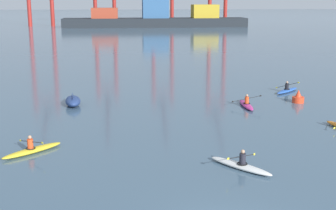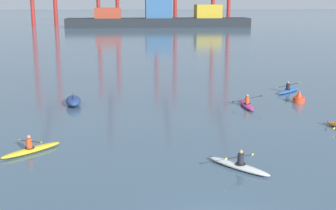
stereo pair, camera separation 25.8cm
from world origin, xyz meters
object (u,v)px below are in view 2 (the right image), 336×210
Objects in this scene: capsized_dinghy at (73,101)px; kayak_blue at (288,90)px; kayak_yellow at (31,149)px; kayak_magenta at (247,104)px; kayak_white at (239,165)px; channel_buoy at (299,98)px; container_barge at (160,19)px.

capsized_dinghy is 0.93× the size of kayak_blue.
kayak_yellow and kayak_magenta have the same top height.
kayak_yellow reaches higher than capsized_dinghy.
channel_buoy is at bearing 58.57° from kayak_white.
container_barge is 18.61× the size of kayak_yellow.
kayak_yellow is 23.22m from kayak_blue.
kayak_magenta is (13.75, 8.88, -0.00)m from kayak_yellow.
kayak_white is (-5.01, -115.21, -2.23)m from container_barge.
capsized_dinghy is 17.11m from channel_buoy.
kayak_magenta reaches higher than capsized_dinghy.
container_barge reaches higher than capsized_dinghy.
kayak_magenta is at bearing 32.86° from kayak_yellow.
kayak_blue is (18.70, 13.77, 0.00)m from kayak_yellow.
capsized_dinghy is (-14.11, -101.44, -2.06)m from container_barge.
capsized_dinghy is at bearing -169.56° from kayak_blue.
container_barge is 98.27m from kayak_blue.
channel_buoy is 0.29× the size of kayak_magenta.
capsized_dinghy is 2.72× the size of channel_buoy.
container_barge is 54.18× the size of channel_buoy.
kayak_yellow is at bearing -147.14° from kayak_magenta.
kayak_white is (-7.99, -13.07, -0.19)m from channel_buoy.
container_barge is at bearing 89.25° from kayak_magenta.
kayak_blue is at bearing 44.65° from kayak_magenta.
kayak_blue reaches higher than channel_buoy.
kayak_magenta is at bearing 73.21° from kayak_white.
container_barge is 103.09m from kayak_magenta.
channel_buoy reaches higher than capsized_dinghy.
kayak_blue reaches higher than kayak_magenta.
kayak_white reaches higher than capsized_dinghy.
capsized_dinghy is at bearing 172.76° from kayak_magenta.
kayak_white is (-3.66, -12.14, 0.00)m from kayak_magenta.
container_barge is 102.44m from capsized_dinghy.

